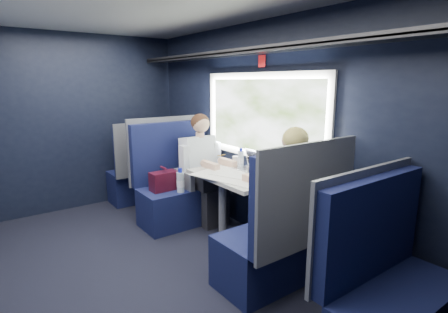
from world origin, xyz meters
TOP-DOWN VIEW (x-y plane):
  - ground at (0.00, 0.00)m, footprint 2.80×4.20m
  - room_shell at (0.02, 0.00)m, footprint 3.00×4.40m
  - table at (1.03, 0.00)m, footprint 0.62×1.00m
  - seat_bay_near at (0.84, 0.87)m, footprint 1.04×0.62m
  - seat_bay_far at (0.85, -0.87)m, footprint 1.04×0.62m
  - seat_row_front at (0.85, 1.80)m, footprint 1.04×0.51m
  - seat_row_back at (0.85, -1.80)m, footprint 1.04×0.51m
  - man at (1.10, 0.70)m, footprint 0.53×0.56m
  - woman at (1.10, -0.71)m, footprint 0.53×0.56m
  - papers at (0.99, -0.02)m, footprint 0.69×0.86m
  - laptop at (1.31, 0.07)m, footprint 0.23×0.30m
  - bottle_small at (1.29, 0.21)m, footprint 0.06×0.06m
  - cup at (1.33, 0.35)m, footprint 0.07×0.07m

SIDE VIEW (x-z plane):
  - ground at x=0.00m, z-range -0.01..0.00m
  - seat_row_front at x=0.85m, z-range -0.17..0.99m
  - seat_row_back at x=0.85m, z-range -0.17..0.99m
  - seat_bay_far at x=0.85m, z-range -0.22..1.04m
  - seat_bay_near at x=0.84m, z-range -0.21..1.05m
  - table at x=1.03m, z-range 0.29..1.03m
  - man at x=1.10m, z-range 0.06..1.38m
  - woman at x=1.10m, z-range 0.07..1.39m
  - papers at x=0.99m, z-range 0.74..0.75m
  - cup at x=1.33m, z-range 0.74..0.84m
  - laptop at x=1.31m, z-range 0.69..0.91m
  - bottle_small at x=1.29m, z-range 0.73..0.95m
  - room_shell at x=0.02m, z-range 0.28..2.68m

